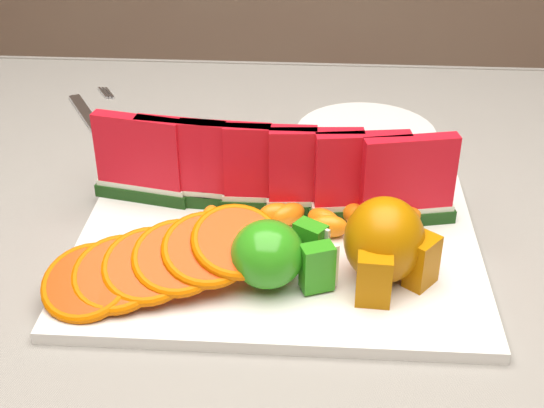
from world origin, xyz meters
The scene contains 11 objects.
table centered at (0.00, 0.00, 0.65)m, with size 1.40×0.90×0.75m.
tablecloth centered at (0.00, 0.00, 0.72)m, with size 1.53×1.03×0.20m.
platter centered at (0.09, -0.01, 0.76)m, with size 0.40×0.30×0.01m.
apple_cluster centered at (0.09, -0.08, 0.80)m, with size 0.10×0.08×0.06m.
pear_cluster centered at (0.19, -0.06, 0.81)m, with size 0.10×0.10×0.08m.
side_plate centered at (0.19, 0.26, 0.76)m, with size 0.22×0.22×0.01m.
fork centered at (-0.19, 0.29, 0.76)m, with size 0.10×0.19×0.00m.
watermelon_row centered at (0.07, 0.05, 0.82)m, with size 0.39×0.07×0.10m.
orange_fan_front centered at (-0.01, -0.09, 0.80)m, with size 0.24×0.14×0.06m.
orange_fan_back centered at (0.08, 0.13, 0.79)m, with size 0.28×0.10×0.04m.
tangerine_segments centered at (0.11, 0.02, 0.78)m, with size 0.23×0.07×0.02m.
Camera 1 is at (0.12, -0.63, 1.20)m, focal length 50.00 mm.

